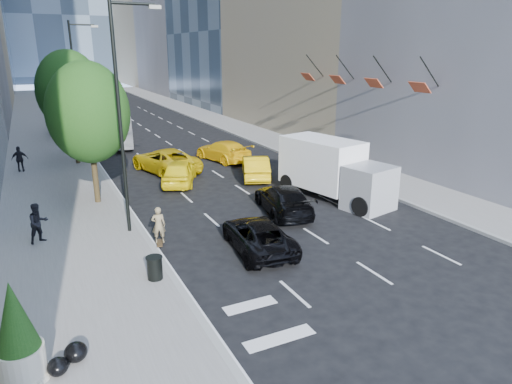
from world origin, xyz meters
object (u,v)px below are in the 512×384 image
city_bus (114,123)px  trash_can (155,268)px  planter_shrub (17,334)px  skateboarder (159,227)px  box_truck (333,170)px  black_sedan_mercedes (283,199)px  black_sedan_lincoln (258,235)px

city_bus → trash_can: size_ratio=14.53×
planter_shrub → city_bus: bearing=76.4°
skateboarder → box_truck: size_ratio=0.23×
skateboarder → black_sedan_mercedes: 6.91m
black_sedan_lincoln → planter_shrub: 10.05m
black_sedan_mercedes → planter_shrub: size_ratio=1.86×
black_sedan_lincoln → black_sedan_mercedes: bearing=-125.6°
box_truck → trash_can: 12.77m
skateboarder → trash_can: skateboarder is taller
black_sedan_lincoln → trash_can: black_sedan_lincoln is taller
black_sedan_mercedes → box_truck: box_truck is taller
black_sedan_mercedes → black_sedan_lincoln: bearing=59.4°
trash_can → planter_shrub: bearing=-138.9°
trash_can → black_sedan_mercedes: bearing=29.4°
city_bus → box_truck: size_ratio=1.67×
box_truck → planter_shrub: bearing=-162.3°
box_truck → trash_can: (-11.53, -5.37, -1.09)m
black_sedan_lincoln → box_truck: 8.31m
black_sedan_mercedes → planter_shrub: bearing=45.8°
black_sedan_lincoln → planter_shrub: planter_shrub is taller
city_bus → trash_can: city_bus is taller
skateboarder → box_truck: 10.79m
black_sedan_mercedes → city_bus: bearing=-67.6°
box_truck → trash_can: box_truck is taller
trash_can → planter_shrub: 5.75m
skateboarder → planter_shrub: 8.74m
black_sedan_mercedes → trash_can: (-7.80, -4.40, -0.17)m
box_truck → city_bus: bearing=97.5°
black_sedan_mercedes → trash_can: 8.96m
city_bus → planter_shrub: bearing=-94.5°
city_bus → black_sedan_lincoln: bearing=-78.4°
planter_shrub → black_sedan_lincoln: bearing=27.6°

